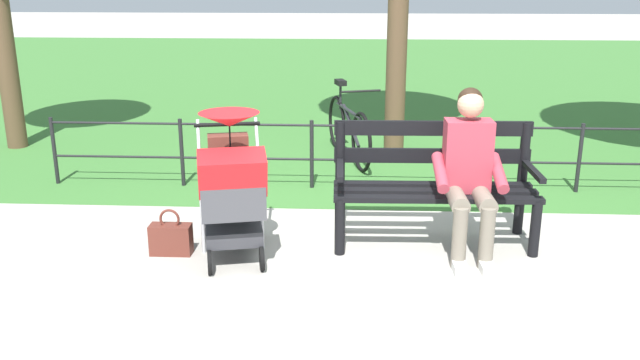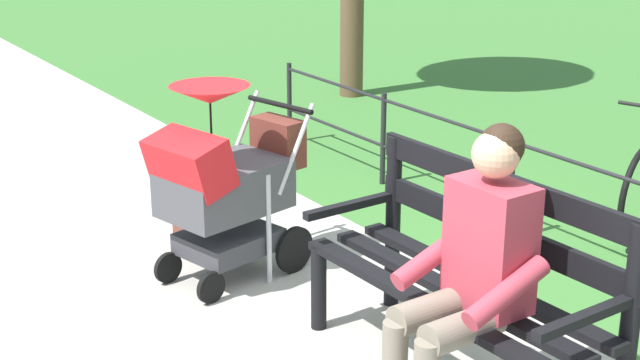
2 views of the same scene
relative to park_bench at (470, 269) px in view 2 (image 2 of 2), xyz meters
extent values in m
plane|color=#ADA89E|center=(0.41, 0.12, -0.53)|extent=(60.00, 60.00, 0.00)
cube|color=black|center=(0.00, -0.06, -0.08)|extent=(1.60, 0.14, 0.04)
cube|color=black|center=(0.00, 0.12, -0.08)|extent=(1.60, 0.14, 0.04)
cube|color=black|center=(-0.01, 0.30, -0.08)|extent=(1.60, 0.14, 0.04)
cube|color=black|center=(0.00, -0.16, 0.14)|extent=(1.60, 0.08, 0.12)
cube|color=black|center=(0.00, -0.16, 0.37)|extent=(1.60, 0.08, 0.12)
cylinder|color=black|center=(-0.75, -0.18, -0.05)|extent=(0.08, 0.08, 0.95)
cube|color=black|center=(-0.75, 0.10, 0.10)|extent=(0.06, 0.56, 0.04)
cylinder|color=black|center=(0.74, 0.33, -0.30)|extent=(0.08, 0.08, 0.45)
cylinder|color=black|center=(0.75, -0.15, -0.05)|extent=(0.08, 0.08, 0.95)
cube|color=black|center=(0.75, 0.13, 0.10)|extent=(0.06, 0.56, 0.04)
cylinder|color=slate|center=(-0.34, 0.33, -0.06)|extent=(0.15, 0.40, 0.14)
cylinder|color=slate|center=(-0.14, 0.34, -0.06)|extent=(0.15, 0.40, 0.14)
cube|color=#B23847|center=(-0.24, 0.12, 0.22)|extent=(0.37, 0.23, 0.56)
cylinder|color=#B23847|center=(-0.46, 0.23, 0.12)|extent=(0.10, 0.43, 0.23)
cylinder|color=#B23847|center=(-0.02, 0.24, 0.12)|extent=(0.10, 0.43, 0.23)
sphere|color=tan|center=(-0.24, 0.12, 0.62)|extent=(0.20, 0.20, 0.20)
sphere|color=black|center=(-0.23, 0.09, 0.65)|extent=(0.19, 0.19, 0.19)
cylinder|color=black|center=(1.40, 0.07, -0.39)|extent=(0.09, 0.28, 0.28)
cylinder|color=black|center=(1.85, 0.17, -0.39)|extent=(0.09, 0.28, 0.28)
cylinder|color=black|center=(1.31, 0.66, -0.44)|extent=(0.07, 0.18, 0.18)
cylinder|color=black|center=(1.68, 0.75, -0.44)|extent=(0.07, 0.18, 0.18)
cube|color=#38383D|center=(1.56, 0.41, -0.31)|extent=(0.53, 0.60, 0.12)
cylinder|color=silver|center=(1.36, 0.27, -0.20)|extent=(0.03, 0.03, 0.65)
cylinder|color=silver|center=(1.80, 0.37, -0.20)|extent=(0.03, 0.03, 0.65)
cube|color=#47474C|center=(1.55, 0.43, 0.02)|extent=(0.60, 0.77, 0.28)
cube|color=red|center=(1.50, 0.67, 0.22)|extent=(0.54, 0.40, 0.33)
cylinder|color=black|center=(1.65, 0.00, 0.42)|extent=(0.51, 0.14, 0.03)
cylinder|color=silver|center=(1.41, 0.05, 0.22)|extent=(0.09, 0.30, 0.49)
cylinder|color=silver|center=(1.85, 0.15, 0.22)|extent=(0.09, 0.30, 0.49)
cone|color=red|center=(1.54, 0.51, 0.57)|extent=(0.53, 0.53, 0.10)
cylinder|color=black|center=(1.54, 0.51, 0.39)|extent=(0.01, 0.01, 0.30)
cube|color=brown|center=(1.65, 0.02, 0.20)|extent=(0.35, 0.23, 0.28)
cube|color=brown|center=(2.05, 0.40, -0.41)|extent=(0.32, 0.14, 0.24)
torus|color=brown|center=(2.05, 0.40, -0.24)|extent=(0.16, 0.02, 0.16)
cylinder|color=black|center=(1.07, -1.32, -0.18)|extent=(0.04, 0.04, 0.70)
cylinder|color=black|center=(2.39, -1.32, -0.18)|extent=(0.04, 0.04, 0.70)
cylinder|color=black|center=(3.71, -1.32, -0.18)|extent=(0.04, 0.04, 0.70)
cylinder|color=black|center=(0.41, -1.32, 0.12)|extent=(6.60, 0.02, 0.02)
cylinder|color=black|center=(0.41, -1.32, -0.23)|extent=(6.60, 0.02, 0.02)
camera|label=1|loc=(0.63, 5.22, 1.60)|focal=38.04mm
camera|label=2|loc=(-2.83, 2.69, 1.73)|focal=51.86mm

